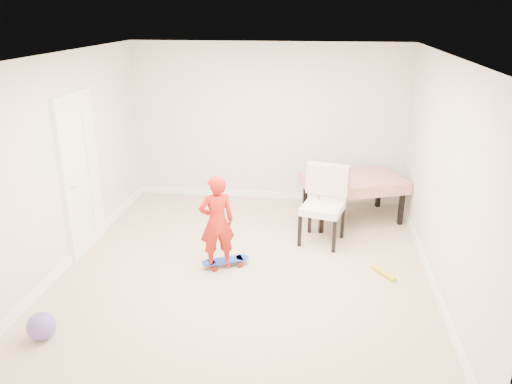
# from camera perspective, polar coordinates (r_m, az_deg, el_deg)

# --- Properties ---
(ground) EXTENTS (5.00, 5.00, 0.00)m
(ground) POSITION_cam_1_polar(r_m,az_deg,el_deg) (6.38, -1.13, -8.61)
(ground) COLOR tan
(ground) RESTS_ON ground
(ceiling) EXTENTS (4.50, 5.00, 0.04)m
(ceiling) POSITION_cam_1_polar(r_m,az_deg,el_deg) (5.61, -1.32, 15.13)
(ceiling) COLOR white
(ceiling) RESTS_ON wall_back
(wall_back) EXTENTS (4.50, 0.04, 2.60)m
(wall_back) POSITION_cam_1_polar(r_m,az_deg,el_deg) (8.24, 1.36, 7.80)
(wall_back) COLOR beige
(wall_back) RESTS_ON ground
(wall_front) EXTENTS (4.50, 0.04, 2.60)m
(wall_front) POSITION_cam_1_polar(r_m,az_deg,el_deg) (3.63, -7.12, -9.37)
(wall_front) COLOR beige
(wall_front) RESTS_ON ground
(wall_left) EXTENTS (0.04, 5.00, 2.60)m
(wall_left) POSITION_cam_1_polar(r_m,az_deg,el_deg) (6.57, -20.88, 3.17)
(wall_left) COLOR beige
(wall_left) RESTS_ON ground
(wall_right) EXTENTS (0.04, 5.00, 2.60)m
(wall_right) POSITION_cam_1_polar(r_m,az_deg,el_deg) (5.97, 20.48, 1.58)
(wall_right) COLOR beige
(wall_right) RESTS_ON ground
(door) EXTENTS (0.11, 0.94, 2.11)m
(door) POSITION_cam_1_polar(r_m,az_deg,el_deg) (6.89, -19.42, 1.73)
(door) COLOR white
(door) RESTS_ON ground
(baseboard_back) EXTENTS (4.50, 0.02, 0.12)m
(baseboard_back) POSITION_cam_1_polar(r_m,az_deg,el_deg) (8.61, 1.30, -0.28)
(baseboard_back) COLOR white
(baseboard_back) RESTS_ON ground
(baseboard_left) EXTENTS (0.02, 5.00, 0.12)m
(baseboard_left) POSITION_cam_1_polar(r_m,az_deg,el_deg) (7.01, -19.69, -6.55)
(baseboard_left) COLOR white
(baseboard_left) RESTS_ON ground
(baseboard_right) EXTENTS (0.02, 5.00, 0.12)m
(baseboard_right) POSITION_cam_1_polar(r_m,az_deg,el_deg) (6.45, 19.21, -8.91)
(baseboard_right) COLOR white
(baseboard_right) RESTS_ON ground
(dining_table) EXTENTS (1.69, 1.38, 0.68)m
(dining_table) POSITION_cam_1_polar(r_m,az_deg,el_deg) (7.79, 10.93, -0.72)
(dining_table) COLOR #B1090B
(dining_table) RESTS_ON ground
(dining_chair) EXTENTS (0.74, 0.79, 1.08)m
(dining_chair) POSITION_cam_1_polar(r_m,az_deg,el_deg) (6.88, 7.62, -1.62)
(dining_chair) COLOR beige
(dining_chair) RESTS_ON ground
(skateboard) EXTENTS (0.64, 0.46, 0.09)m
(skateboard) POSITION_cam_1_polar(r_m,az_deg,el_deg) (6.40, -3.49, -8.08)
(skateboard) COLOR blue
(skateboard) RESTS_ON ground
(child) EXTENTS (0.51, 0.44, 1.20)m
(child) POSITION_cam_1_polar(r_m,az_deg,el_deg) (6.12, -4.49, -3.75)
(child) COLOR #B61B12
(child) RESTS_ON ground
(balloon) EXTENTS (0.28, 0.28, 0.28)m
(balloon) POSITION_cam_1_polar(r_m,az_deg,el_deg) (5.51, -23.33, -13.89)
(balloon) COLOR #714DBA
(balloon) RESTS_ON ground
(foam_toy) EXTENTS (0.28, 0.36, 0.06)m
(foam_toy) POSITION_cam_1_polar(r_m,az_deg,el_deg) (6.40, 14.35, -8.93)
(foam_toy) COLOR gold
(foam_toy) RESTS_ON ground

